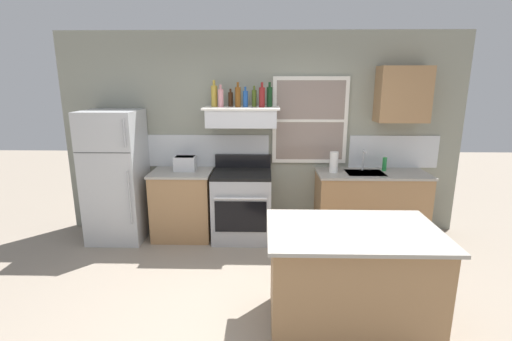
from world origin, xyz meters
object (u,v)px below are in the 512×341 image
(toaster, at_px, (185,163))
(bottle_champagne_gold_foil, at_px, (214,96))
(refrigerator, at_px, (116,176))
(bottle_dark_green_wine, at_px, (270,96))
(bottle_red_label_wine, at_px, (262,97))
(bottle_olive_oil_square, at_px, (254,98))
(kitchen_island, at_px, (350,279))
(bottle_amber_wine, at_px, (238,97))
(paper_towel_roll, at_px, (334,162))
(bottle_rose_pink, at_px, (221,98))
(dish_soap_bottle, at_px, (384,164))
(stove_range, at_px, (242,205))
(bottle_brown_stout, at_px, (231,99))
(bottle_blue_liqueur, at_px, (245,99))

(toaster, height_order, bottle_champagne_gold_foil, bottle_champagne_gold_foil)
(refrigerator, bearing_deg, bottle_dark_green_wine, 4.33)
(bottle_champagne_gold_foil, distance_m, bottle_red_label_wine, 0.62)
(toaster, distance_m, bottle_olive_oil_square, 1.25)
(bottle_olive_oil_square, relative_size, kitchen_island, 0.19)
(refrigerator, relative_size, toaster, 5.76)
(bottle_amber_wine, relative_size, bottle_dark_green_wine, 1.00)
(paper_towel_roll, bearing_deg, bottle_red_label_wine, 179.97)
(bottle_rose_pink, distance_m, bottle_red_label_wine, 0.52)
(bottle_olive_oil_square, height_order, dish_soap_bottle, bottle_olive_oil_square)
(bottle_champagne_gold_foil, bearing_deg, stove_range, -19.85)
(bottle_amber_wine, bearing_deg, kitchen_island, -60.81)
(bottle_brown_stout, distance_m, bottle_red_label_wine, 0.42)
(toaster, bearing_deg, stove_range, -6.33)
(bottle_rose_pink, bearing_deg, bottle_blue_liqueur, 2.71)
(bottle_amber_wine, xyz_separation_m, bottle_olive_oil_square, (0.20, 0.09, -0.02))
(toaster, distance_m, bottle_blue_liqueur, 1.17)
(stove_range, distance_m, bottle_blue_liqueur, 1.39)
(bottle_amber_wine, bearing_deg, refrigerator, -177.23)
(stove_range, distance_m, kitchen_island, 2.11)
(refrigerator, distance_m, bottle_red_label_wine, 2.16)
(bottle_champagne_gold_foil, distance_m, bottle_blue_liqueur, 0.41)
(bottle_olive_oil_square, relative_size, bottle_dark_green_wine, 0.85)
(bottle_champagne_gold_foil, xyz_separation_m, paper_towel_roll, (1.54, -0.09, -0.84))
(bottle_rose_pink, relative_size, bottle_dark_green_wine, 0.90)
(bottle_olive_oil_square, height_order, bottle_dark_green_wine, bottle_dark_green_wine)
(bottle_dark_green_wine, bearing_deg, bottle_red_label_wine, -136.25)
(bottle_brown_stout, height_order, bottle_amber_wine, bottle_amber_wine)
(bottle_champagne_gold_foil, height_order, bottle_dark_green_wine, bottle_champagne_gold_foil)
(toaster, bearing_deg, bottle_champagne_gold_foil, 6.02)
(bottle_rose_pink, height_order, bottle_brown_stout, bottle_rose_pink)
(stove_range, relative_size, bottle_champagne_gold_foil, 3.29)
(bottle_champagne_gold_foil, xyz_separation_m, bottle_rose_pink, (0.09, -0.08, -0.02))
(stove_range, distance_m, bottle_amber_wine, 1.41)
(dish_soap_bottle, distance_m, kitchen_island, 2.23)
(toaster, distance_m, bottle_dark_green_wine, 1.41)
(stove_range, xyz_separation_m, bottle_dark_green_wine, (0.35, 0.13, 1.41))
(bottle_rose_pink, distance_m, bottle_blue_liqueur, 0.31)
(bottle_champagne_gold_foil, xyz_separation_m, bottle_blue_liqueur, (0.40, -0.06, -0.03))
(stove_range, bearing_deg, bottle_olive_oil_square, 42.15)
(bottle_champagne_gold_foil, xyz_separation_m, bottle_amber_wine, (0.31, -0.07, -0.01))
(toaster, distance_m, bottle_brown_stout, 1.03)
(dish_soap_bottle, xyz_separation_m, kitchen_island, (-0.86, -1.99, -0.54))
(bottle_rose_pink, bearing_deg, stove_range, -10.89)
(bottle_blue_liqueur, height_order, bottle_red_label_wine, bottle_red_label_wine)
(bottle_rose_pink, height_order, bottle_blue_liqueur, bottle_rose_pink)
(bottle_brown_stout, distance_m, kitchen_island, 2.69)
(bottle_red_label_wine, distance_m, bottle_dark_green_wine, 0.13)
(bottle_olive_oil_square, bearing_deg, bottle_red_label_wine, -46.56)
(refrigerator, distance_m, paper_towel_roll, 2.85)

